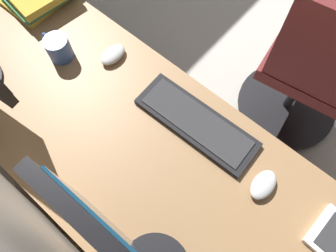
{
  "coord_description": "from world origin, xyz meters",
  "views": [
    {
      "loc": [
        -0.4,
        2.24,
        1.68
      ],
      "look_at": [
        -0.19,
        2.0,
        0.95
      ],
      "focal_mm": 33.54,
      "sensor_mm": 36.0,
      "label": 1
    }
  ],
  "objects_px": {
    "keyboard_main": "(196,122)",
    "mouse_spare": "(113,55)",
    "coffee_mug": "(58,48)",
    "office_chair": "(311,75)",
    "mouse_main": "(263,185)",
    "drawer_pedestal": "(136,179)"
  },
  "relations": [
    {
      "from": "mouse_main",
      "to": "mouse_spare",
      "type": "height_order",
      "value": "same"
    },
    {
      "from": "office_chair",
      "to": "coffee_mug",
      "type": "bearing_deg",
      "value": 45.81
    },
    {
      "from": "mouse_main",
      "to": "mouse_spare",
      "type": "bearing_deg",
      "value": -3.59
    },
    {
      "from": "keyboard_main",
      "to": "drawer_pedestal",
      "type": "bearing_deg",
      "value": 61.92
    },
    {
      "from": "mouse_spare",
      "to": "office_chair",
      "type": "height_order",
      "value": "office_chair"
    },
    {
      "from": "keyboard_main",
      "to": "office_chair",
      "type": "relative_size",
      "value": 0.44
    },
    {
      "from": "office_chair",
      "to": "mouse_main",
      "type": "bearing_deg",
      "value": 98.02
    },
    {
      "from": "keyboard_main",
      "to": "mouse_main",
      "type": "distance_m",
      "value": 0.28
    },
    {
      "from": "keyboard_main",
      "to": "coffee_mug",
      "type": "xyz_separation_m",
      "value": [
        0.54,
        0.11,
        0.03
      ]
    },
    {
      "from": "drawer_pedestal",
      "to": "mouse_spare",
      "type": "height_order",
      "value": "mouse_spare"
    },
    {
      "from": "keyboard_main",
      "to": "mouse_main",
      "type": "height_order",
      "value": "mouse_main"
    },
    {
      "from": "drawer_pedestal",
      "to": "coffee_mug",
      "type": "xyz_separation_m",
      "value": [
        0.43,
        -0.11,
        0.43
      ]
    },
    {
      "from": "office_chair",
      "to": "keyboard_main",
      "type": "bearing_deg",
      "value": 73.89
    },
    {
      "from": "keyboard_main",
      "to": "mouse_main",
      "type": "bearing_deg",
      "value": 173.46
    },
    {
      "from": "mouse_main",
      "to": "coffee_mug",
      "type": "distance_m",
      "value": 0.83
    },
    {
      "from": "mouse_spare",
      "to": "office_chair",
      "type": "xyz_separation_m",
      "value": [
        -0.58,
        -0.63,
        -0.29
      ]
    },
    {
      "from": "office_chair",
      "to": "drawer_pedestal",
      "type": "bearing_deg",
      "value": 70.68
    },
    {
      "from": "keyboard_main",
      "to": "mouse_spare",
      "type": "bearing_deg",
      "value": -1.47
    },
    {
      "from": "mouse_spare",
      "to": "coffee_mug",
      "type": "xyz_separation_m",
      "value": [
        0.15,
        0.12,
        0.03
      ]
    },
    {
      "from": "drawer_pedestal",
      "to": "keyboard_main",
      "type": "relative_size",
      "value": 1.64
    },
    {
      "from": "coffee_mug",
      "to": "mouse_main",
      "type": "bearing_deg",
      "value": -174.85
    },
    {
      "from": "mouse_main",
      "to": "mouse_spare",
      "type": "relative_size",
      "value": 1.0
    }
  ]
}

